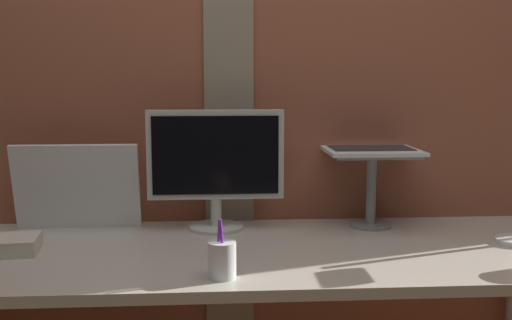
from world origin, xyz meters
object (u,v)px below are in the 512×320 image
at_px(laptop, 367,131).
at_px(monitor, 216,161).
at_px(pen_cup, 222,259).
at_px(whiteboard_panel, 77,187).

bearing_deg(laptop, monitor, -171.27).
distance_m(laptop, pen_cup, 0.81).
xyz_separation_m(monitor, pen_cup, (0.01, -0.49, -0.18)).
distance_m(monitor, laptop, 0.53).
height_order(monitor, whiteboard_panel, monitor).
height_order(whiteboard_panel, pen_cup, whiteboard_panel).
bearing_deg(whiteboard_panel, pen_cup, -48.02).
relative_size(monitor, pen_cup, 2.92).
relative_size(monitor, laptop, 1.39).
height_order(laptop, pen_cup, laptop).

